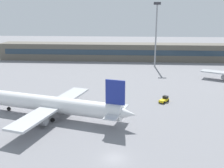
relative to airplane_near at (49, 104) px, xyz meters
The scene contains 5 objects.
ground_plane 27.83m from the airplane_near, 50.65° to the left, with size 400.00×400.00×0.00m, color gray.
terminal_building 84.38m from the airplane_near, 78.02° to the left, with size 137.03×12.13×9.00m.
airplane_near is the anchor object (origin of this frame).
baggage_tug_yellow 33.21m from the airplane_near, 23.69° to the left, with size 3.32×3.80×1.75m.
floodlight_tower_west 73.99m from the airplane_near, 63.94° to the left, with size 3.20×0.80×29.96m.
Camera 1 is at (2.53, -42.56, 25.88)m, focal length 42.29 mm.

